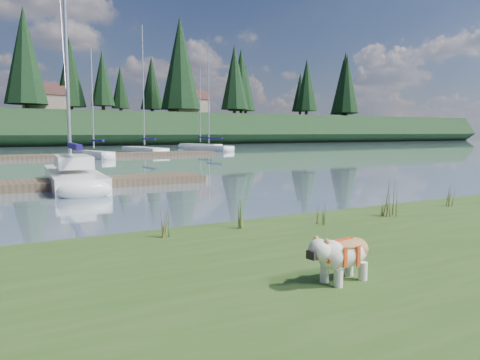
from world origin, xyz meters
TOP-DOWN VIEW (x-y plane):
  - ground at (0.00, 30.00)m, footprint 200.00×200.00m
  - bank at (0.00, -6.00)m, footprint 60.00×9.00m
  - ridge at (0.00, 73.00)m, footprint 200.00×20.00m
  - bulldog at (-0.67, -5.37)m, footprint 0.94×0.45m
  - sailboat_main at (-0.90, 10.38)m, footprint 2.46×8.83m
  - dock_far at (2.00, 30.00)m, footprint 26.00×2.20m
  - sailboat_bg_2 at (3.91, 28.81)m, footprint 2.31×5.63m
  - sailboat_bg_3 at (10.20, 35.55)m, footprint 2.48×8.54m
  - sailboat_bg_4 at (18.27, 37.85)m, footprint 3.21×7.66m
  - sailboat_bg_5 at (20.32, 44.51)m, footprint 3.66×7.04m
  - weed_0 at (-0.13, -2.15)m, footprint 0.17×0.14m
  - weed_1 at (1.33, -2.62)m, footprint 0.17×0.14m
  - weed_2 at (3.09, -2.65)m, footprint 0.17×0.14m
  - weed_3 at (-1.66, -2.15)m, footprint 0.17×0.14m
  - weed_4 at (2.96, -2.62)m, footprint 0.17×0.14m
  - weed_5 at (5.26, -2.47)m, footprint 0.17×0.14m
  - mud_lip at (0.00, -1.60)m, footprint 60.00×0.50m
  - conifer_4 at (3.00, 66.00)m, footprint 6.16×6.16m
  - conifer_5 at (15.00, 70.00)m, footprint 3.96×3.96m
  - conifer_6 at (28.00, 68.00)m, footprint 7.04×7.04m
  - conifer_7 at (42.00, 71.00)m, footprint 5.28×5.28m
  - conifer_8 at (55.00, 67.00)m, footprint 4.62×4.62m
  - conifer_9 at (68.00, 70.00)m, footprint 5.94×5.94m
  - house_1 at (6.00, 71.00)m, footprint 6.30×5.30m
  - house_2 at (30.00, 69.00)m, footprint 6.30×5.30m

SIDE VIEW (x-z plane):
  - ground at x=0.00m, z-range 0.00..0.00m
  - mud_lip at x=0.00m, z-range 0.00..0.14m
  - dock_far at x=2.00m, z-range 0.00..0.30m
  - bank at x=0.00m, z-range 0.00..0.35m
  - sailboat_bg_5 at x=20.32m, z-range -4.73..5.37m
  - sailboat_bg_3 at x=10.20m, z-range -5.84..6.48m
  - sailboat_bg_4 at x=18.27m, z-range -5.25..5.90m
  - sailboat_bg_2 at x=3.91m, z-range -3.96..4.63m
  - sailboat_main at x=-0.90m, z-range -5.85..6.70m
  - weed_4 at x=2.96m, z-range 0.32..0.73m
  - weed_1 at x=1.33m, z-range 0.31..0.85m
  - weed_3 at x=-1.66m, z-range 0.30..0.88m
  - weed_5 at x=5.26m, z-range 0.30..0.92m
  - weed_0 at x=-0.13m, z-range 0.30..0.95m
  - weed_2 at x=3.09m, z-range 0.29..1.07m
  - bulldog at x=-0.67m, z-range 0.42..0.98m
  - ridge at x=0.00m, z-range 0.00..5.00m
  - house_1 at x=6.00m, z-range 4.99..9.64m
  - house_2 at x=30.00m, z-range 4.99..9.64m
  - conifer_5 at x=15.00m, z-range 5.65..16.00m
  - conifer_8 at x=55.00m, z-range 5.62..17.40m
  - conifer_7 at x=42.00m, z-range 5.59..18.79m
  - conifer_9 at x=68.00m, z-range 5.55..20.18m
  - conifer_4 at x=3.00m, z-range 5.54..20.64m
  - conifer_6 at x=28.00m, z-range 5.49..22.49m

